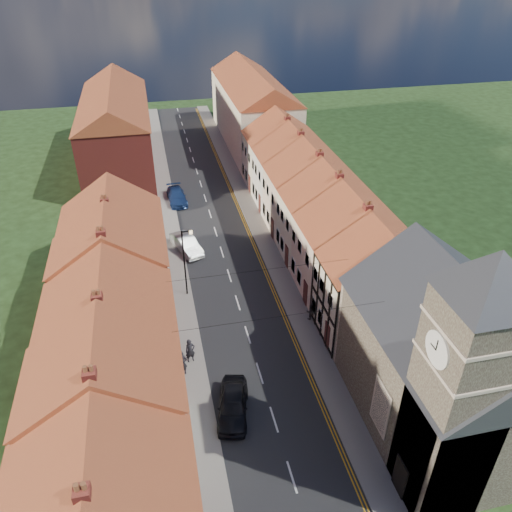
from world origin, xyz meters
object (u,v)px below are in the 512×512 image
(car_near, at_px, (233,404))
(pedestrian_right, at_px, (311,311))
(lamppost, at_px, (185,259))
(pedestrian_left_b, at_px, (190,351))
(church, at_px, (455,356))
(car_mid, at_px, (187,244))
(pedestrian_left, at_px, (182,363))
(car_far, at_px, (177,196))

(car_near, height_order, pedestrian_right, pedestrian_right)
(lamppost, height_order, pedestrian_left_b, lamppost)
(church, distance_m, pedestrian_right, 13.11)
(car_mid, bearing_deg, lamppost, -114.25)
(car_mid, bearing_deg, church, -81.15)
(lamppost, bearing_deg, pedestrian_left, -98.19)
(lamppost, distance_m, pedestrian_right, 10.72)
(lamppost, distance_m, car_far, 17.94)
(car_far, bearing_deg, pedestrian_left_b, -96.60)
(lamppost, bearing_deg, pedestrian_left_b, -94.57)
(car_far, bearing_deg, pedestrian_left, -97.90)
(lamppost, relative_size, pedestrian_right, 3.98)
(car_near, relative_size, car_far, 0.95)
(lamppost, bearing_deg, church, -51.70)
(church, bearing_deg, lamppost, 128.30)
(car_mid, height_order, pedestrian_left_b, pedestrian_left_b)
(car_near, distance_m, pedestrian_left_b, 5.44)
(car_far, distance_m, pedestrian_right, 24.48)
(pedestrian_left, bearing_deg, car_near, -43.07)
(church, distance_m, pedestrian_left_b, 17.05)
(car_near, xyz_separation_m, car_mid, (-0.83, 19.85, -0.02))
(car_mid, relative_size, car_far, 0.96)
(car_mid, height_order, car_far, car_mid)
(car_near, xyz_separation_m, pedestrian_left_b, (-2.08, 5.03, 0.29))
(lamppost, height_order, car_far, lamppost)
(car_near, bearing_deg, church, -4.74)
(car_mid, bearing_deg, car_near, -106.79)
(church, bearing_deg, pedestrian_right, 110.58)
(pedestrian_left, distance_m, pedestrian_left_b, 1.23)
(car_near, bearing_deg, car_mid, 105.33)
(car_near, height_order, pedestrian_left_b, pedestrian_left_b)
(car_near, distance_m, pedestrian_right, 10.66)
(car_near, xyz_separation_m, car_far, (-0.83, 30.64, -0.08))
(church, xyz_separation_m, car_near, (-11.73, 3.74, -5.11))
(lamppost, xyz_separation_m, pedestrian_right, (8.91, -5.33, -2.66))
(pedestrian_left, bearing_deg, lamppost, 94.35)
(car_far, xyz_separation_m, pedestrian_left, (-1.90, -26.65, 0.36))
(pedestrian_left_b, bearing_deg, car_far, 74.19)
(car_mid, relative_size, pedestrian_left_b, 2.43)
(church, distance_m, car_far, 36.97)
(lamppost, xyz_separation_m, car_mid, (0.61, 6.91, -2.79))
(church, bearing_deg, pedestrian_left, 151.88)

